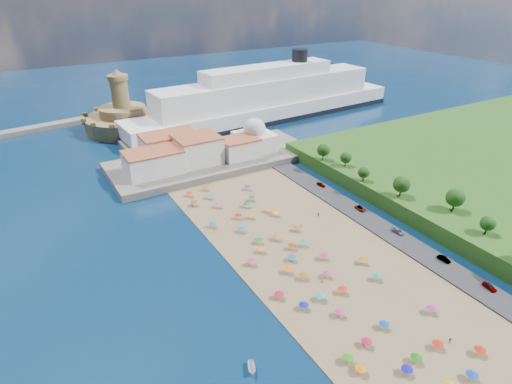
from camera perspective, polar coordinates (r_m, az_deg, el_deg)
ground at (r=130.89m, az=4.03°, el=-7.82°), size 700.00×700.00×0.00m
terrace at (r=190.94m, az=-5.71°, el=4.29°), size 90.00×36.00×3.00m
jetty at (r=215.25m, az=-15.05°, el=6.05°), size 18.00×70.00×2.40m
waterfront_buildings at (r=184.59m, az=-9.57°, el=5.37°), size 57.00×29.00×11.00m
domed_building at (r=195.09m, az=-0.20°, el=7.28°), size 16.00×16.00×15.00m
fortress at (r=241.32m, az=-17.26°, el=9.37°), size 40.00×40.00×32.40m
cruise_ship at (r=249.79m, az=1.53°, el=12.15°), size 170.67×34.91×37.07m
beach_parasols at (r=121.90m, az=6.48°, el=-9.64°), size 31.75×116.00×2.20m
beachgoers at (r=133.77m, az=4.30°, el=-6.40°), size 36.68×89.08×1.86m
parked_cars at (r=146.30m, az=17.58°, el=-4.46°), size 2.32×75.57×1.34m
hillside_trees at (r=149.45m, az=22.39°, el=-0.70°), size 15.30×103.73×7.78m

